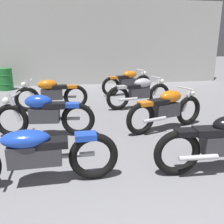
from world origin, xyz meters
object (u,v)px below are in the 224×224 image
object	(u,v)px
motorcycle_left_row_3	(51,94)
motorcycle_right_row_1	(223,142)
motorcycle_left_row_1	(34,153)
motorcycle_left_row_2	(44,114)
oil_drum	(5,79)
motorcycle_right_row_3	(140,92)
motorcycle_right_row_4	(128,82)
motorcycle_right_row_2	(167,109)

from	to	relation	value
motorcycle_left_row_3	motorcycle_right_row_1	size ratio (longest dim) A/B	1.00
motorcycle_left_row_1	motorcycle_left_row_2	distance (m)	1.77
motorcycle_left_row_1	motorcycle_right_row_1	xyz separation A→B (m)	(2.57, -0.13, 0.01)
motorcycle_left_row_2	oil_drum	xyz separation A→B (m)	(-1.94, 5.34, -0.03)
motorcycle_right_row_3	motorcycle_right_row_4	bearing A→B (deg)	86.77
motorcycle_right_row_4	motorcycle_left_row_2	bearing A→B (deg)	-125.12
motorcycle_left_row_1	motorcycle_right_row_4	xyz separation A→B (m)	(2.55, 5.43, 0.01)
motorcycle_right_row_1	motorcycle_right_row_3	bearing A→B (deg)	92.02
motorcycle_right_row_2	motorcycle_left_row_3	bearing A→B (deg)	140.74
motorcycle_right_row_3	motorcycle_right_row_2	bearing A→B (deg)	-88.23
motorcycle_left_row_2	motorcycle_right_row_2	bearing A→B (deg)	-1.13
motorcycle_left_row_3	motorcycle_right_row_2	size ratio (longest dim) A/B	1.03
motorcycle_right_row_2	motorcycle_right_row_4	distance (m)	3.71
motorcycle_left_row_1	motorcycle_left_row_3	xyz separation A→B (m)	(-0.01, 3.76, 0.01)
motorcycle_right_row_1	motorcycle_left_row_1	bearing A→B (deg)	177.21
motorcycle_right_row_3	oil_drum	bearing A→B (deg)	141.14
motorcycle_right_row_2	motorcycle_right_row_3	distance (m)	1.83
motorcycle_right_row_2	oil_drum	size ratio (longest dim) A/B	2.25
motorcycle_left_row_3	oil_drum	world-z (taller)	motorcycle_left_row_3
motorcycle_right_row_1	motorcycle_right_row_2	size ratio (longest dim) A/B	1.03
motorcycle_left_row_1	motorcycle_right_row_3	bearing A→B (deg)	55.44
motorcycle_left_row_3	motorcycle_right_row_1	distance (m)	4.67
motorcycle_left_row_2	motorcycle_right_row_3	xyz separation A→B (m)	(2.47, 1.78, 0.00)
motorcycle_right_row_3	motorcycle_right_row_1	bearing A→B (deg)	-87.98
motorcycle_right_row_1	motorcycle_right_row_3	xyz separation A→B (m)	(-0.13, 3.67, 0.00)
motorcycle_left_row_1	motorcycle_right_row_2	distance (m)	3.03
motorcycle_right_row_1	motorcycle_right_row_4	size ratio (longest dim) A/B	1.02
motorcycle_left_row_1	motorcycle_right_row_3	xyz separation A→B (m)	(2.44, 3.55, 0.01)
motorcycle_left_row_1	oil_drum	distance (m)	7.37
motorcycle_left_row_2	motorcycle_right_row_2	size ratio (longest dim) A/B	1.03
motorcycle_right_row_4	oil_drum	xyz separation A→B (m)	(-4.52, 1.67, -0.03)
motorcycle_right_row_3	motorcycle_left_row_3	bearing A→B (deg)	174.92
motorcycle_right_row_3	motorcycle_left_row_1	bearing A→B (deg)	-124.56
motorcycle_left_row_2	oil_drum	bearing A→B (deg)	110.01
motorcycle_right_row_2	motorcycle_right_row_4	size ratio (longest dim) A/B	0.99
motorcycle_right_row_2	motorcycle_left_row_2	bearing A→B (deg)	178.87
motorcycle_left_row_2	motorcycle_right_row_4	xyz separation A→B (m)	(2.58, 3.66, 0.00)
motorcycle_right_row_2	motorcycle_right_row_3	size ratio (longest dim) A/B	0.97
motorcycle_left_row_3	motorcycle_right_row_4	xyz separation A→B (m)	(2.55, 1.67, 0.00)
motorcycle_left_row_1	motorcycle_left_row_2	bearing A→B (deg)	90.89
motorcycle_right_row_1	motorcycle_left_row_2	bearing A→B (deg)	143.95
motorcycle_right_row_4	oil_drum	size ratio (longest dim) A/B	2.28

